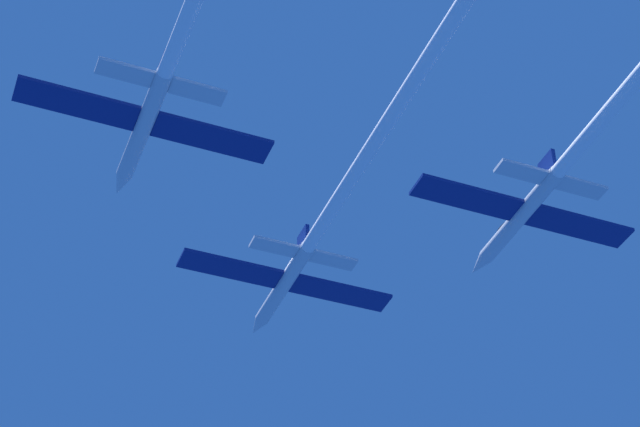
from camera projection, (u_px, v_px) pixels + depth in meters
jet_lead at (394, 113)px, 71.60m from camera, size 16.06×62.28×2.66m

